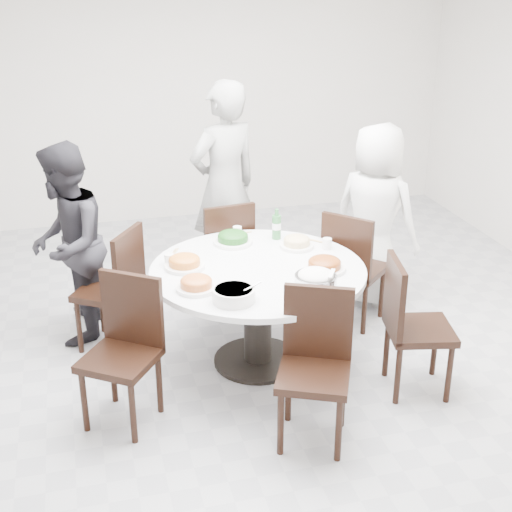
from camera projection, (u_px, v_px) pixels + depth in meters
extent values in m
cube|color=#A6A6AB|center=(249.00, 342.00, 5.48)|extent=(6.00, 6.00, 0.01)
cube|color=silver|center=(180.00, 92.00, 7.60)|extent=(6.00, 0.01, 2.80)
cube|color=silver|center=(478.00, 415.00, 2.26)|extent=(6.00, 0.01, 2.80)
cylinder|color=white|center=(258.00, 316.00, 5.07)|extent=(1.50, 1.50, 0.75)
cube|color=black|center=(355.00, 266.00, 5.63)|extent=(0.59, 0.59, 0.95)
cube|color=black|center=(222.00, 253.00, 5.88)|extent=(0.47, 0.47, 0.95)
cube|color=black|center=(108.00, 288.00, 5.26)|extent=(0.58, 0.58, 0.95)
cube|color=black|center=(119.00, 356.00, 4.37)|extent=(0.59, 0.59, 0.95)
cube|color=black|center=(314.00, 373.00, 4.20)|extent=(0.56, 0.56, 0.95)
cube|color=black|center=(420.00, 327.00, 4.72)|extent=(0.50, 0.50, 0.95)
imported|color=silver|center=(375.00, 216.00, 5.85)|extent=(0.85, 0.89, 1.54)
imported|color=black|center=(224.00, 187.00, 6.10)|extent=(0.78, 0.65, 1.82)
imported|color=black|center=(67.00, 245.00, 5.29)|extent=(0.71, 0.84, 1.53)
cylinder|color=white|center=(233.00, 239.00, 5.33)|extent=(0.29, 0.29, 0.08)
cylinder|color=white|center=(297.00, 243.00, 5.26)|extent=(0.25, 0.25, 0.07)
cylinder|color=white|center=(185.00, 263.00, 4.91)|extent=(0.28, 0.28, 0.07)
cylinder|color=white|center=(324.00, 266.00, 4.87)|extent=(0.29, 0.29, 0.07)
cylinder|color=white|center=(196.00, 285.00, 4.59)|extent=(0.27, 0.27, 0.07)
cylinder|color=silver|center=(315.00, 284.00, 4.55)|extent=(0.27, 0.27, 0.12)
cylinder|color=white|center=(234.00, 295.00, 4.44)|extent=(0.27, 0.27, 0.08)
cylinder|color=#2B6C34|center=(277.00, 224.00, 5.39)|extent=(0.07, 0.07, 0.24)
cylinder|color=white|center=(233.00, 231.00, 5.47)|extent=(0.07, 0.07, 0.08)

